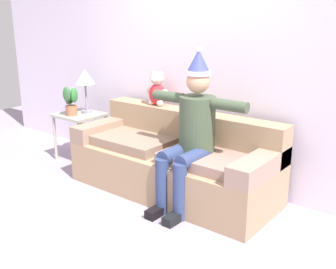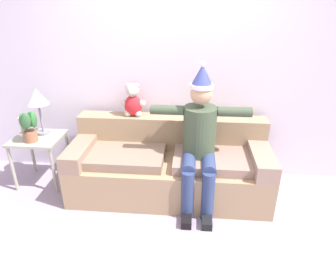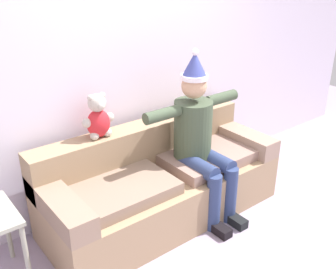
# 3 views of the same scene
# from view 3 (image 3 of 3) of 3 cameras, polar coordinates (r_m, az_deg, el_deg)

# --- Properties ---
(back_wall) EXTENTS (7.00, 0.10, 2.70)m
(back_wall) POSITION_cam_3_polar(r_m,az_deg,el_deg) (3.54, -6.33, 10.79)
(back_wall) COLOR silver
(back_wall) RESTS_ON ground_plane
(couch) EXTENTS (2.16, 0.85, 0.81)m
(couch) POSITION_cam_3_polar(r_m,az_deg,el_deg) (3.54, -1.13, -7.04)
(couch) COLOR #A18261
(couch) RESTS_ON ground_plane
(person_seated) EXTENTS (1.02, 0.77, 1.51)m
(person_seated) POSITION_cam_3_polar(r_m,az_deg,el_deg) (3.41, 4.70, -0.15)
(person_seated) COLOR #414F39
(person_seated) RESTS_ON ground_plane
(teddy_bear) EXTENTS (0.29, 0.17, 0.38)m
(teddy_bear) POSITION_cam_3_polar(r_m,az_deg,el_deg) (3.23, -10.21, 2.42)
(teddy_bear) COLOR red
(teddy_bear) RESTS_ON couch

